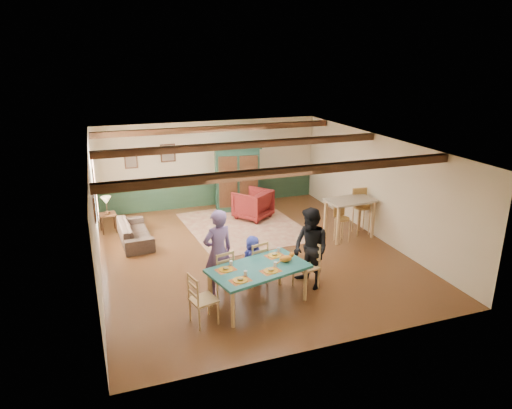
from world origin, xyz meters
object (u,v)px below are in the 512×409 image
object	(u,v)px
person_woman	(311,249)
sofa	(135,232)
dining_table	(258,286)
person_child	(253,259)
armchair	(253,204)
cat	(286,258)
table_lamp	(107,205)
dining_chair_end_left	(203,299)
dining_chair_far_left	(221,272)
dining_chair_far_right	(255,262)
bar_stool_right	(362,212)
bar_stool_left	(342,223)
end_table	(108,223)
person_man	(218,252)
armoire	(237,178)
counter_table	(349,219)
dining_chair_end_right	(306,266)

from	to	relation	value
person_woman	sofa	distance (m)	4.92
dining_table	person_child	bearing A→B (deg)	77.93
person_woman	armchair	world-z (taller)	person_woman
cat	table_lamp	xyz separation A→B (m)	(-3.17, 4.91, -0.11)
armchair	person_woman	bearing A→B (deg)	50.47
dining_chair_end_left	dining_table	bearing A→B (deg)	-90.00
person_woman	sofa	bearing A→B (deg)	-153.08
dining_chair_far_left	dining_chair_far_right	xyz separation A→B (m)	(0.80, 0.21, 0.00)
dining_chair_far_right	bar_stool_right	distance (m)	4.04
person_child	sofa	xyz separation A→B (m)	(-2.17, 3.08, -0.25)
dining_chair_far_right	person_child	xyz separation A→B (m)	(-0.02, 0.08, 0.03)
person_woman	bar_stool_left	size ratio (longest dim) A/B	1.70
dining_table	cat	world-z (taller)	cat
dining_table	end_table	world-z (taller)	dining_table
person_man	armoire	xyz separation A→B (m)	(1.90, 4.87, 0.13)
armchair	dining_chair_far_right	bearing A→B (deg)	35.26
dining_table	bar_stool_left	distance (m)	3.82
sofa	bar_stool_left	world-z (taller)	bar_stool_left
dining_chair_end_left	person_child	bearing A→B (deg)	-62.70
person_child	bar_stool_right	bearing A→B (deg)	-170.24
armchair	bar_stool_left	distance (m)	2.92
dining_chair_far_left	table_lamp	distance (m)	4.78
dining_chair_far_left	dining_chair_end_left	world-z (taller)	same
dining_chair_far_right	sofa	distance (m)	3.85
dining_chair_far_left	armoire	xyz separation A→B (m)	(1.88, 4.95, 0.53)
armoire	armchair	bearing A→B (deg)	-69.92
end_table	person_child	bearing A→B (deg)	-55.45
dining_chair_far_left	counter_table	distance (m)	4.36
dining_chair_far_right	dining_table	bearing A→B (deg)	60.95
bar_stool_left	armoire	bearing A→B (deg)	111.02
person_child	person_man	bearing A→B (deg)	0.00
dining_chair_far_right	dining_chair_end_right	distance (m)	1.08
person_child	counter_table	bearing A→B (deg)	-169.46
dining_table	person_woman	xyz separation A→B (m)	(1.25, 0.32, 0.47)
sofa	armoire	bearing A→B (deg)	-67.21
person_man	dining_chair_end_right	bearing A→B (deg)	152.70
table_lamp	counter_table	bearing A→B (deg)	-23.08
cat	armchair	world-z (taller)	cat
dining_chair_end_left	person_man	world-z (taller)	person_man
sofa	bar_stool_left	xyz separation A→B (m)	(5.07, -1.75, 0.23)
table_lamp	bar_stool_right	xyz separation A→B (m)	(6.45, -2.39, -0.15)
dining_chair_end_right	armchair	bearing A→B (deg)	161.05
table_lamp	bar_stool_left	size ratio (longest dim) A/B	0.48
dining_chair_far_right	person_woman	distance (m)	1.21
dining_chair_far_left	armchair	distance (m)	4.56
person_woman	person_man	bearing A→B (deg)	-115.87
dining_table	dining_chair_end_right	world-z (taller)	dining_chair_end_right
end_table	counter_table	size ratio (longest dim) A/B	0.41
dining_chair_end_right	bar_stool_right	bearing A→B (deg)	115.34
person_child	armoire	bearing A→B (deg)	-117.73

